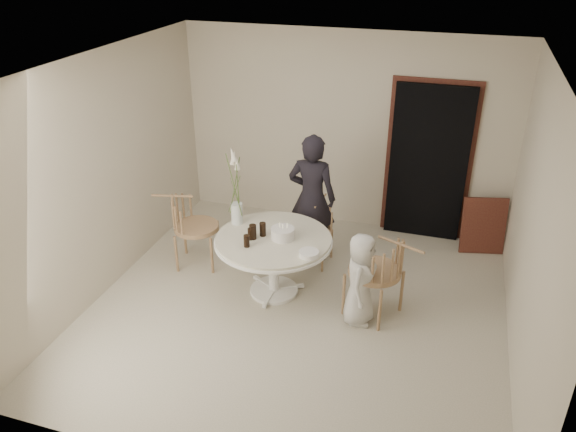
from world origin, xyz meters
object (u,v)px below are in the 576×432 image
(chair_left, at_px, (185,219))
(chair_right, at_px, (387,267))
(table, at_px, (273,246))
(boy, at_px, (360,279))
(flower_vase, at_px, (236,197))
(girl, at_px, (312,198))
(birthday_cake, at_px, (283,233))
(chair_far, at_px, (317,223))

(chair_left, bearing_deg, chair_right, -111.93)
(table, xyz_separation_m, chair_right, (1.29, -0.11, 0.03))
(boy, distance_m, flower_vase, 1.70)
(table, distance_m, girl, 0.97)
(birthday_cake, bearing_deg, chair_right, -5.69)
(chair_right, height_order, flower_vase, flower_vase)
(girl, xyz_separation_m, boy, (0.85, -1.16, -0.30))
(girl, height_order, flower_vase, flower_vase)
(chair_far, bearing_deg, boy, -50.81)
(chair_left, distance_m, birthday_cake, 1.39)
(table, relative_size, boy, 1.26)
(birthday_cake, bearing_deg, flower_vase, 163.28)
(chair_left, height_order, girl, girl)
(table, height_order, birthday_cake, birthday_cake)
(chair_far, height_order, chair_right, chair_right)
(boy, bearing_deg, girl, 37.23)
(birthday_cake, bearing_deg, table, -173.09)
(boy, relative_size, flower_vase, 1.11)
(girl, xyz_separation_m, birthday_cake, (-0.09, -0.91, -0.03))
(girl, distance_m, boy, 1.47)
(flower_vase, bearing_deg, boy, -15.61)
(chair_right, bearing_deg, boy, -39.40)
(chair_left, bearing_deg, girl, -79.42)
(chair_right, relative_size, girl, 0.60)
(chair_left, xyz_separation_m, birthday_cake, (1.35, -0.28, 0.17))
(chair_right, xyz_separation_m, girl, (-1.09, 1.03, 0.18))
(table, xyz_separation_m, birthday_cake, (0.11, 0.01, 0.18))
(chair_far, distance_m, birthday_cake, 0.94)
(chair_left, bearing_deg, flower_vase, -110.12)
(chair_right, height_order, girl, girl)
(table, distance_m, boy, 1.07)
(chair_left, relative_size, birthday_cake, 3.64)
(flower_vase, bearing_deg, birthday_cake, -16.72)
(birthday_cake, height_order, flower_vase, flower_vase)
(chair_left, height_order, flower_vase, flower_vase)
(birthday_cake, relative_size, flower_vase, 0.28)
(table, distance_m, chair_left, 1.28)
(table, xyz_separation_m, boy, (1.04, -0.24, -0.09))
(chair_far, relative_size, chair_right, 0.79)
(table, bearing_deg, girl, 78.06)
(chair_right, bearing_deg, chair_far, -112.04)
(chair_left, height_order, birthday_cake, chair_left)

